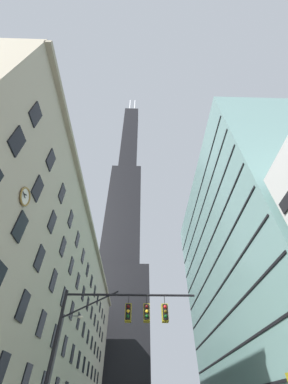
{
  "coord_description": "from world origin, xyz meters",
  "views": [
    {
      "loc": [
        -1.68,
        -11.89,
        1.89
      ],
      "look_at": [
        -0.84,
        22.62,
        35.48
      ],
      "focal_mm": 21.51,
      "sensor_mm": 36.0,
      "label": 1
    }
  ],
  "objects": [
    {
      "name": "station_building",
      "position": [
        -17.57,
        30.85,
        14.1
      ],
      "size": [
        13.8,
        73.7,
        28.25
      ],
      "color": "#B2A88E",
      "rests_on": "ground"
    },
    {
      "name": "dark_skyscraper",
      "position": [
        -10.35,
        89.01,
        66.48
      ],
      "size": [
        25.8,
        25.8,
        227.37
      ],
      "color": "black",
      "rests_on": "ground"
    },
    {
      "name": "glass_office_midrise",
      "position": [
        19.21,
        26.22,
        21.03
      ],
      "size": [
        16.52,
        42.43,
        42.06
      ],
      "color": "gray",
      "rests_on": "ground"
    },
    {
      "name": "traffic_signal_mast",
      "position": [
        -2.78,
        3.94,
        5.87
      ],
      "size": [
        8.72,
        0.63,
        7.76
      ],
      "color": "black",
      "rests_on": "sidewalk_left"
    },
    {
      "name": "street_lamppost",
      "position": [
        -8.71,
        12.98,
        5.32
      ],
      "size": [
        2.04,
        0.32,
        8.9
      ],
      "color": "#47474C",
      "rests_on": "sidewalk_left"
    }
  ]
}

